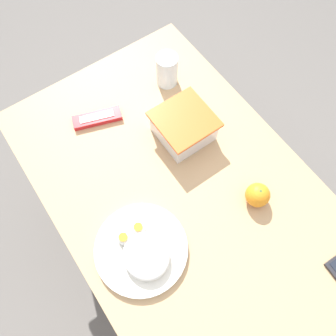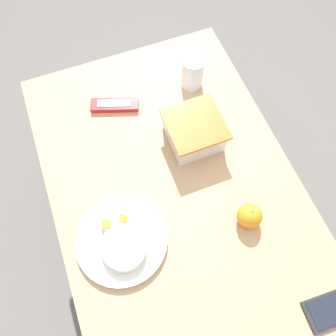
# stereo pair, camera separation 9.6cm
# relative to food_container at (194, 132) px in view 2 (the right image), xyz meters

# --- Properties ---
(ground_plane) EXTENTS (10.00, 10.00, 0.00)m
(ground_plane) POSITION_rel_food_container_xyz_m (0.18, -0.11, -0.77)
(ground_plane) COLOR #66605B
(table) EXTENTS (1.19, 0.72, 0.73)m
(table) POSITION_rel_food_container_xyz_m (0.18, -0.11, -0.17)
(table) COLOR tan
(table) RESTS_ON ground_plane
(food_container) EXTENTS (0.17, 0.17, 0.09)m
(food_container) POSITION_rel_food_container_xyz_m (0.00, 0.00, 0.00)
(food_container) COLOR white
(food_container) RESTS_ON table
(orange_fruit) EXTENTS (0.07, 0.07, 0.07)m
(orange_fruit) POSITION_rel_food_container_xyz_m (0.30, 0.04, -0.01)
(orange_fruit) COLOR orange
(orange_fruit) RESTS_ON table
(rice_plate) EXTENTS (0.25, 0.25, 0.06)m
(rice_plate) POSITION_rel_food_container_xyz_m (0.23, -0.31, -0.02)
(rice_plate) COLOR silver
(rice_plate) RESTS_ON table
(candy_bar) EXTENTS (0.10, 0.16, 0.02)m
(candy_bar) POSITION_rel_food_container_xyz_m (-0.20, -0.20, -0.03)
(candy_bar) COLOR red
(candy_bar) RESTS_ON table
(cell_phone) EXTENTS (0.09, 0.14, 0.01)m
(cell_phone) POSITION_rel_food_container_xyz_m (0.58, 0.14, -0.03)
(cell_phone) COLOR #232328
(cell_phone) RESTS_ON table
(drinking_glass) EXTENTS (0.07, 0.07, 0.11)m
(drinking_glass) POSITION_rel_food_container_xyz_m (-0.20, 0.08, 0.02)
(drinking_glass) COLOR silver
(drinking_glass) RESTS_ON table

